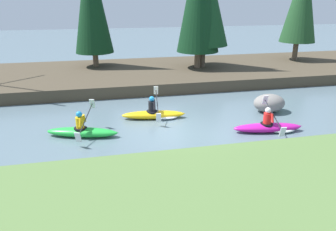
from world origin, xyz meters
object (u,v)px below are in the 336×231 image
Objects in this scene: kayaker_lead at (270,127)px; kayaker_trailing at (83,131)px; kayaker_middle at (156,114)px; boulder_midstream at (269,103)px.

kayaker_lead is 1.01× the size of kayaker_trailing.
kayaker_lead and kayaker_middle have the same top height.
kayaker_trailing is 8.36m from boulder_midstream.
kayaker_middle reaches higher than boulder_midstream.
kayaker_middle is at bearing 177.38° from boulder_midstream.
kayaker_middle is 1.93× the size of boulder_midstream.
kayaker_lead and kayaker_trailing have the same top height.
boulder_midstream is (1.12, 2.19, 0.21)m from kayaker_lead.
kayaker_middle is 1.01× the size of kayaker_trailing.
kayaker_trailing is (-7.17, 1.10, 0.02)m from kayaker_lead.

